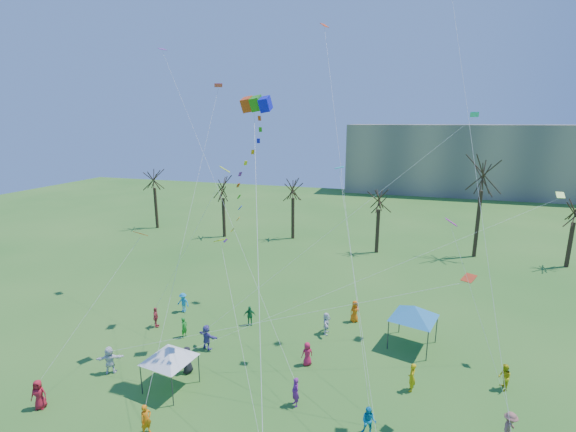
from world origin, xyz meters
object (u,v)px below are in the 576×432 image
(distant_building, at_px, (489,160))
(canopy_tent_blue, at_px, (414,312))
(big_box_kite, at_px, (248,183))
(canopy_tent_white, at_px, (169,353))

(distant_building, xyz_separation_m, canopy_tent_blue, (-14.92, -68.70, -4.87))
(canopy_tent_blue, bearing_deg, distant_building, 77.75)
(distant_building, relative_size, canopy_tent_blue, 14.97)
(canopy_tent_blue, bearing_deg, big_box_kite, -141.80)
(distant_building, bearing_deg, canopy_tent_white, -110.27)
(canopy_tent_white, bearing_deg, distant_building, 69.73)
(big_box_kite, bearing_deg, canopy_tent_blue, 38.20)
(distant_building, xyz_separation_m, canopy_tent_white, (-28.77, -77.90, -5.19))
(big_box_kite, distance_m, canopy_tent_white, 11.24)
(canopy_tent_white, distance_m, canopy_tent_blue, 16.64)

